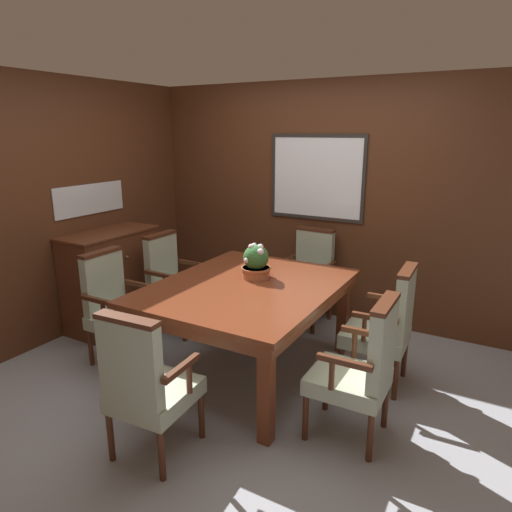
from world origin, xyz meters
TOP-DOWN VIEW (x-y plane):
  - ground_plane at (0.00, 0.00)m, footprint 14.00×14.00m
  - wall_back at (-0.00, 1.71)m, footprint 7.20×0.08m
  - wall_left at (-1.94, 0.00)m, footprint 0.08×7.20m
  - dining_table at (0.01, 0.20)m, footprint 1.36×1.67m
  - chair_right_far at (1.05, 0.55)m, footprint 0.50×0.51m
  - chair_head_far at (0.04, 1.43)m, footprint 0.51×0.50m
  - chair_left_far at (-1.08, 0.57)m, footprint 0.49×0.50m
  - chair_right_near at (1.08, -0.19)m, footprint 0.49×0.50m
  - chair_left_near at (-1.07, -0.19)m, footprint 0.49×0.50m
  - chair_head_near at (0.02, -1.00)m, footprint 0.52×0.51m
  - potted_plant at (-0.01, 0.39)m, footprint 0.25×0.25m
  - sideboard_cabinet at (-1.68, 0.36)m, footprint 0.47×0.99m

SIDE VIEW (x-z plane):
  - ground_plane at x=0.00m, z-range 0.00..0.00m
  - sideboard_cabinet at x=-1.68m, z-range 0.00..0.98m
  - chair_right_far at x=1.05m, z-range 0.02..1.00m
  - chair_head_far at x=0.04m, z-range 0.02..1.00m
  - chair_left_far at x=-1.08m, z-range 0.02..1.00m
  - chair_right_near at x=1.08m, z-range 0.02..1.00m
  - chair_left_near at x=-1.07m, z-range 0.02..1.00m
  - chair_head_near at x=0.02m, z-range 0.02..1.00m
  - dining_table at x=0.01m, z-range 0.29..1.05m
  - potted_plant at x=-0.01m, z-range 0.75..1.04m
  - wall_left at x=-1.94m, z-range 0.00..2.45m
  - wall_back at x=0.00m, z-range 0.00..2.45m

